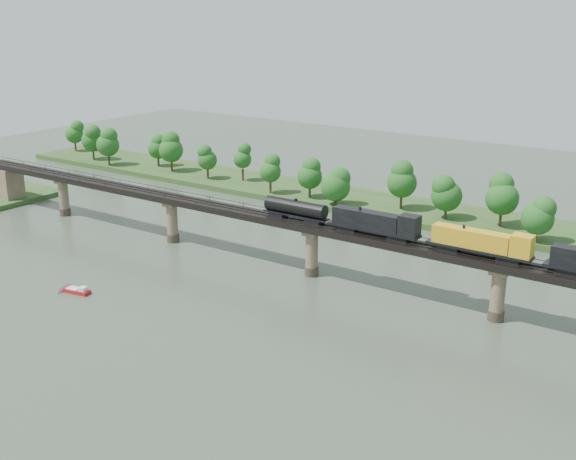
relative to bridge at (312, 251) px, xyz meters
The scene contains 7 objects.
ground 30.49m from the bridge, 90.00° to the right, with size 400.00×400.00×0.00m, color #354234.
far_bank 55.20m from the bridge, 90.00° to the left, with size 300.00×24.00×1.60m, color #28461C.
bridge is the anchor object (origin of this frame).
bridge_superstructure 6.33m from the bridge, 90.00° to the left, with size 220.00×4.90×0.75m.
far_treeline 51.30m from the bridge, 99.23° to the left, with size 289.06×17.54×13.60m.
freight_train 30.05m from the bridge, ahead, with size 78.74×3.07×5.42m.
motorboat 48.33m from the bridge, 133.49° to the right, with size 5.74×2.87×1.53m.
Camera 1 is at (77.39, -90.78, 55.32)m, focal length 45.00 mm.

